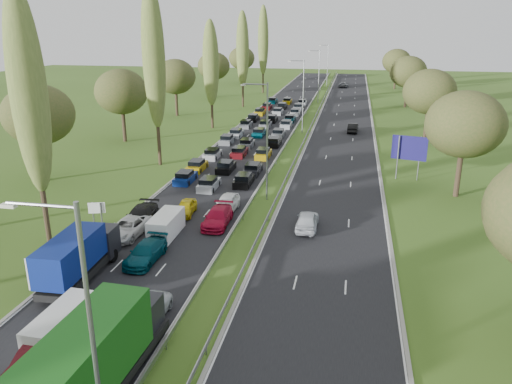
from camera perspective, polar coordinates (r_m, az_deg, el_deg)
The scene contains 28 objects.
ground at distance 87.32m, azimuth 5.43°, elevation 7.03°, with size 260.00×260.00×0.00m, color #3B561B.
near_carriageway at distance 90.64m, azimuth 1.31°, elevation 7.53°, with size 10.50×215.00×0.04m, color black.
far_carriageway at distance 89.40m, azimuth 9.94°, elevation 7.11°, with size 10.50×215.00×0.04m, color black.
central_reservation at distance 89.66m, azimuth 5.61°, elevation 7.69°, with size 2.36×215.00×0.32m.
lamp_columns at distance 84.37m, azimuth 5.41°, elevation 10.77°, with size 0.18×140.18×12.00m.
poplar_row at distance 77.44m, azimuth -7.49°, elevation 14.76°, with size 2.80×127.80×22.44m.
woodland_left at distance 76.83m, azimuth -16.25°, elevation 10.64°, with size 8.00×166.00×11.10m.
woodland_right at distance 73.37m, azimuth 20.06°, elevation 9.93°, with size 8.00×153.00×11.10m.
traffic_queue_fill at distance 85.58m, azimuth 0.69°, elevation 7.18°, with size 9.09×69.17×0.80m.
near_car_2 at distance 44.16m, azimuth -14.41°, elevation -3.96°, with size 2.50×5.42×1.51m, color silver.
near_car_3 at distance 46.37m, azimuth -13.07°, elevation -2.70°, with size 2.23×5.50×1.60m, color black.
near_car_5 at distance 29.40m, azimuth -23.76°, elevation -17.22°, with size 1.62×4.65×1.53m, color #520E15.
near_car_6 at distance 30.79m, azimuth -20.91°, elevation -15.10°, with size 2.52×5.47×1.52m, color gray.
near_car_7 at distance 39.26m, azimuth -12.51°, elevation -6.76°, with size 2.03×5.00×1.45m, color #05414E.
near_car_8 at distance 48.07m, azimuth -8.04°, elevation -1.78°, with size 1.60×3.98×1.35m, color gold.
near_car_9 at distance 30.63m, azimuth -13.80°, elevation -14.51°, with size 1.62×4.63×1.53m, color black.
near_car_10 at distance 31.78m, azimuth -12.77°, elevation -13.32°, with size 2.21×4.80×1.33m, color #B2B7BD.
near_car_11 at distance 45.18m, azimuth -4.41°, elevation -2.88°, with size 2.13×5.23×1.52m, color #AD0A2B.
near_car_12 at distance 48.45m, azimuth -3.36°, elevation -1.31°, with size 1.89×4.70×1.60m, color white.
far_car_0 at distance 44.45m, azimuth 5.87°, elevation -3.24°, with size 1.88×4.68×1.59m, color silver.
far_car_1 at distance 86.71m, azimuth 11.03°, elevation 7.22°, with size 1.62×4.65×1.53m, color black.
far_car_2 at distance 152.41m, azimuth 9.97°, elevation 12.02°, with size 2.55×5.53×1.54m, color gray.
blue_lorry at distance 37.45m, azimuth -19.61°, elevation -6.86°, with size 2.31×8.33×3.52m.
green_lorry at distance 24.87m, azimuth -20.10°, elevation -19.63°, with size 2.67×14.41×4.27m.
white_van_front at distance 31.22m, azimuth -20.86°, elevation -13.98°, with size 2.01×5.12×2.06m.
white_van_rear at distance 43.66m, azimuth -10.13°, elevation -3.62°, with size 1.86×4.75×1.91m.
info_sign at distance 47.24m, azimuth -17.72°, elevation -2.01°, with size 1.46×0.54×2.10m.
direction_sign at distance 60.36m, azimuth 17.10°, elevation 4.61°, with size 3.90×1.09×5.20m.
Camera 1 is at (12.78, -5.22, 17.18)m, focal length 35.00 mm.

